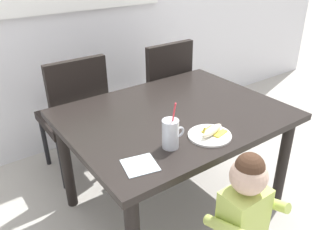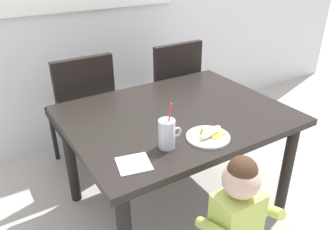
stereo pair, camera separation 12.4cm
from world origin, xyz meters
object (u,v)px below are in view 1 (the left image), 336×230
Objects in this scene: dining_table at (174,126)px; dining_chair_left at (75,111)px; peeled_banana at (212,131)px; snack_plate at (210,135)px; toddler_standing at (244,211)px; paper_napkin at (140,165)px; dining_chair_right at (162,90)px; milk_cup at (171,135)px.

dining_table is 0.82m from dining_chair_left.
peeled_banana reaches higher than dining_table.
dining_table is 5.62× the size of snack_plate.
paper_napkin is (-0.34, 0.35, 0.20)m from toddler_standing.
dining_chair_left reaches higher than toddler_standing.
dining_chair_right reaches higher than dining_table.
toddler_standing is at bearing -107.28° from peeled_banana.
paper_napkin is at bearing -143.55° from dining_table.
snack_plate is at bearing -94.47° from dining_table.
snack_plate is 0.43m from paper_napkin.
toddler_standing is (-0.51, -1.37, -0.02)m from dining_chair_right.
dining_chair_right is 6.40× the size of paper_napkin.
snack_plate is (0.23, -0.04, -0.06)m from milk_cup.
milk_cup is (-0.25, -0.30, 0.16)m from dining_table.
toddler_standing is 3.34× the size of milk_cup.
dining_table is 0.36m from peeled_banana.
dining_table is at bearing 60.41° from dining_chair_right.
paper_napkin is at bearing 133.97° from toddler_standing.
dining_chair_right is at bearing 67.89° from snack_plate.
paper_napkin is (-0.43, -0.00, -0.00)m from snack_plate.
toddler_standing is at bearing 99.22° from dining_chair_left.
milk_cup is 0.25m from peeled_banana.
dining_chair_right is 5.47× the size of peeled_banana.
dining_chair_right is at bearing 69.62° from toddler_standing.
milk_cup is at bearing 95.58° from dining_chair_left.
paper_napkin is at bearing 50.36° from dining_chair_right.
dining_chair_right reaches higher than toddler_standing.
dining_chair_left is 1.00× the size of dining_chair_right.
toddler_standing is 0.53m from paper_napkin.
milk_cup is 0.24m from snack_plate.
dining_table is at bearing 79.99° from toddler_standing.
dining_chair_left is 1.15× the size of toddler_standing.
snack_plate is 0.03m from peeled_banana.
dining_table is 0.58m from paper_napkin.
dining_table is 0.35m from snack_plate.
snack_plate is at bearing 168.74° from peeled_banana.
dining_chair_left is 4.17× the size of snack_plate.
dining_table is 1.54× the size of toddler_standing.
peeled_banana is (0.01, -0.00, 0.03)m from snack_plate.
peeled_banana is (-0.40, -1.02, 0.21)m from dining_chair_right.
dining_chair_right is 1.15× the size of toddler_standing.
toddler_standing is 0.49m from milk_cup.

